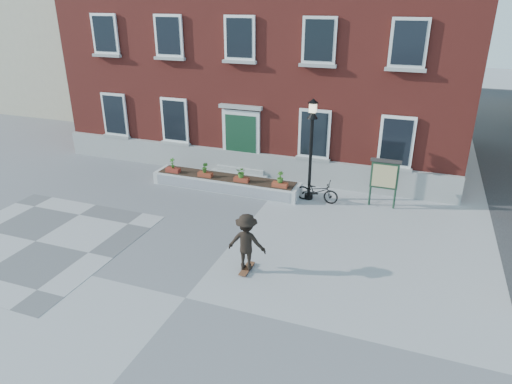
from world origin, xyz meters
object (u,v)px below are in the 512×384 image
at_px(bicycle, 317,191).
at_px(lamp_post, 312,136).
at_px(skateboarder, 247,242).
at_px(notice_board, 385,175).

height_order(bicycle, lamp_post, lamp_post).
xyz_separation_m(bicycle, lamp_post, (-0.36, 0.15, 2.11)).
relative_size(lamp_post, skateboarder, 2.21).
relative_size(lamp_post, notice_board, 2.10).
bearing_deg(lamp_post, notice_board, 4.60).
distance_m(lamp_post, notice_board, 3.04).
bearing_deg(bicycle, skateboarder, 174.12).
relative_size(bicycle, lamp_post, 0.42).
distance_m(bicycle, lamp_post, 2.14).
bearing_deg(lamp_post, skateboarder, -94.16).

